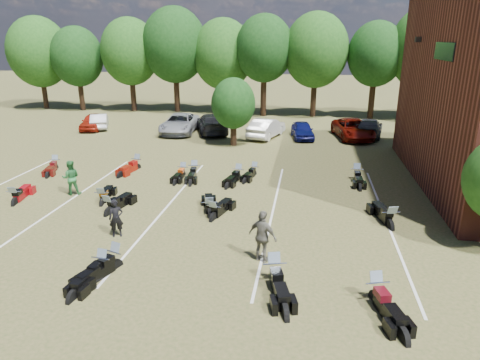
% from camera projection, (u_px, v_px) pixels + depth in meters
% --- Properties ---
extents(ground, '(160.00, 160.00, 0.00)m').
position_uv_depth(ground, '(215.00, 240.00, 16.92)').
color(ground, brown).
rests_on(ground, ground).
extents(car_0, '(2.34, 4.22, 1.36)m').
position_uv_depth(car_0, '(93.00, 122.00, 36.97)').
color(car_0, maroon).
rests_on(car_0, ground).
extents(car_1, '(2.82, 4.14, 1.29)m').
position_uv_depth(car_1, '(99.00, 121.00, 37.45)').
color(car_1, '#B7B8BB').
rests_on(car_1, ground).
extents(car_2, '(2.98, 5.78, 1.56)m').
position_uv_depth(car_2, '(180.00, 124.00, 35.66)').
color(car_2, gray).
rests_on(car_2, ground).
extents(car_3, '(4.06, 5.98, 1.61)m').
position_uv_depth(car_3, '(211.00, 123.00, 35.59)').
color(car_3, black).
rests_on(car_3, ground).
extents(car_4, '(2.13, 4.03, 1.31)m').
position_uv_depth(car_4, '(302.00, 130.00, 33.73)').
color(car_4, '#0C1056').
rests_on(car_4, ground).
extents(car_5, '(2.81, 4.89, 1.52)m').
position_uv_depth(car_5, '(266.00, 128.00, 34.01)').
color(car_5, beige).
rests_on(car_5, ground).
extents(car_6, '(3.43, 5.72, 1.49)m').
position_uv_depth(car_6, '(353.00, 129.00, 33.71)').
color(car_6, '#5F0C05').
rests_on(car_6, ground).
extents(car_7, '(2.82, 5.15, 1.42)m').
position_uv_depth(car_7, '(369.00, 128.00, 34.41)').
color(car_7, '#35353A').
rests_on(car_7, ground).
extents(person_black, '(0.67, 0.57, 1.55)m').
position_uv_depth(person_black, '(116.00, 218.00, 17.02)').
color(person_black, black).
rests_on(person_black, ground).
extents(person_green, '(1.06, 0.95, 1.78)m').
position_uv_depth(person_green, '(71.00, 178.00, 21.56)').
color(person_green, '#296D35').
rests_on(person_green, ground).
extents(person_grey, '(1.22, 0.94, 1.93)m').
position_uv_depth(person_grey, '(263.00, 236.00, 15.04)').
color(person_grey, '#57554A').
rests_on(person_grey, ground).
extents(motorcycle_2, '(1.43, 2.45, 1.30)m').
position_uv_depth(motorcycle_2, '(115.00, 268.00, 14.84)').
color(motorcycle_2, black).
rests_on(motorcycle_2, ground).
extents(motorcycle_3, '(0.95, 2.25, 1.22)m').
position_uv_depth(motorcycle_3, '(102.00, 274.00, 14.50)').
color(motorcycle_3, black).
rests_on(motorcycle_3, ground).
extents(motorcycle_4, '(1.41, 2.63, 1.40)m').
position_uv_depth(motorcycle_4, '(274.00, 282.00, 14.02)').
color(motorcycle_4, black).
rests_on(motorcycle_4, ground).
extents(motorcycle_5, '(1.42, 2.54, 1.35)m').
position_uv_depth(motorcycle_5, '(375.00, 302.00, 12.98)').
color(motorcycle_5, black).
rests_on(motorcycle_5, ground).
extents(motorcycle_7, '(1.19, 2.40, 1.28)m').
position_uv_depth(motorcycle_7, '(15.00, 204.00, 20.54)').
color(motorcycle_7, maroon).
rests_on(motorcycle_7, ground).
extents(motorcycle_8, '(1.08, 2.28, 1.22)m').
position_uv_depth(motorcycle_8, '(103.00, 204.00, 20.51)').
color(motorcycle_8, black).
rests_on(motorcycle_8, ground).
extents(motorcycle_10, '(1.20, 2.49, 1.33)m').
position_uv_depth(motorcycle_10, '(110.00, 214.00, 19.37)').
color(motorcycle_10, black).
rests_on(motorcycle_10, ground).
extents(motorcycle_11, '(1.29, 2.39, 1.27)m').
position_uv_depth(motorcycle_11, '(214.00, 220.00, 18.81)').
color(motorcycle_11, black).
rests_on(motorcycle_11, ground).
extents(motorcycle_12, '(1.29, 2.42, 1.29)m').
position_uv_depth(motorcycle_12, '(210.00, 216.00, 19.23)').
color(motorcycle_12, black).
rests_on(motorcycle_12, ground).
extents(motorcycle_13, '(1.35, 2.65, 1.41)m').
position_uv_depth(motorcycle_13, '(389.00, 228.00, 18.02)').
color(motorcycle_13, black).
rests_on(motorcycle_13, ground).
extents(motorcycle_14, '(1.26, 2.29, 1.22)m').
position_uv_depth(motorcycle_14, '(56.00, 169.00, 25.95)').
color(motorcycle_14, '#470C0A').
rests_on(motorcycle_14, ground).
extents(motorcycle_15, '(1.19, 2.41, 1.29)m').
position_uv_depth(motorcycle_15, '(137.00, 169.00, 26.00)').
color(motorcycle_15, maroon).
rests_on(motorcycle_15, ground).
extents(motorcycle_16, '(1.01, 2.34, 1.27)m').
position_uv_depth(motorcycle_16, '(195.00, 176.00, 24.74)').
color(motorcycle_16, black).
rests_on(motorcycle_16, ground).
extents(motorcycle_17, '(0.68, 2.05, 1.14)m').
position_uv_depth(motorcycle_17, '(183.00, 176.00, 24.66)').
color(motorcycle_17, black).
rests_on(motorcycle_17, ground).
extents(motorcycle_18, '(1.12, 2.30, 1.23)m').
position_uv_depth(motorcycle_18, '(238.00, 179.00, 24.13)').
color(motorcycle_18, black).
rests_on(motorcycle_18, ground).
extents(motorcycle_19, '(1.08, 2.10, 1.12)m').
position_uv_depth(motorcycle_19, '(254.00, 176.00, 24.79)').
color(motorcycle_19, black).
rests_on(motorcycle_19, ground).
extents(motorcycle_20, '(0.78, 2.33, 1.29)m').
position_uv_depth(motorcycle_20, '(356.00, 180.00, 24.04)').
color(motorcycle_20, black).
rests_on(motorcycle_20, ground).
extents(tree_line, '(56.00, 6.00, 9.79)m').
position_uv_depth(tree_line, '(267.00, 51.00, 42.21)').
color(tree_line, black).
rests_on(tree_line, ground).
extents(young_tree_midfield, '(3.20, 3.20, 4.70)m').
position_uv_depth(young_tree_midfield, '(233.00, 103.00, 30.75)').
color(young_tree_midfield, black).
rests_on(young_tree_midfield, ground).
extents(parking_lines, '(20.10, 14.00, 0.01)m').
position_uv_depth(parking_lines, '(167.00, 207.00, 20.18)').
color(parking_lines, silver).
rests_on(parking_lines, ground).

